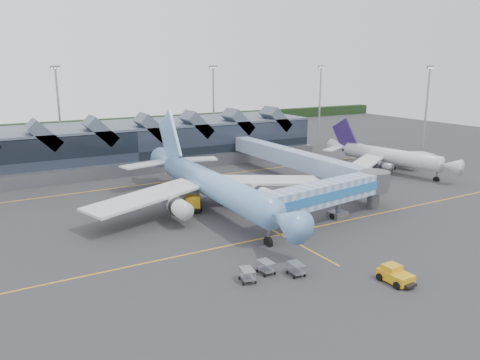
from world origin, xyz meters
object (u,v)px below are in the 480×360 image
regional_jet (386,156)px  jet_bridge (334,192)px  pushback_tug (395,275)px  main_airliner (210,183)px  fuel_truck (193,196)px

regional_jet → jet_bridge: size_ratio=1.15×
pushback_tug → main_airliner: bearing=99.0°
regional_jet → fuel_truck: bearing=173.9°
main_airliner → jet_bridge: bearing=-42.5°
main_airliner → regional_jet: (45.87, 6.44, -0.96)m
regional_jet → pushback_tug: 56.03m
regional_jet → main_airliner: bearing=178.2°
fuel_truck → main_airliner: bearing=-41.8°
regional_jet → fuel_truck: size_ratio=3.56×
main_airliner → fuel_truck: main_airliner is taller
main_airliner → pushback_tug: 33.45m
pushback_tug → jet_bridge: bearing=66.2°
pushback_tug → regional_jet: bearing=43.2°
regional_jet → jet_bridge: (-31.86, -19.58, 0.73)m
fuel_truck → jet_bridge: bearing=-23.2°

